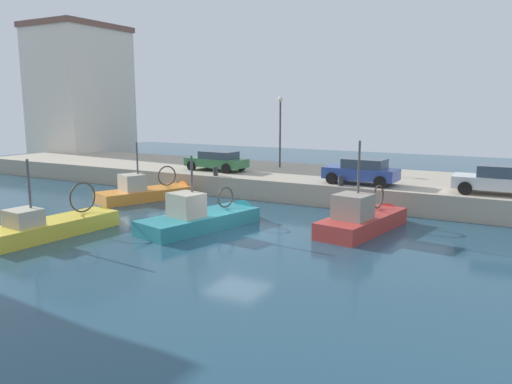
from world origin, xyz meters
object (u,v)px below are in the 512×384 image
Objects in this scene: fishing_boat_red at (365,226)px; quay_streetlamp at (280,120)px; fishing_boat_teal at (206,224)px; fishing_boat_orange at (151,197)px; parked_car_blue at (362,171)px; parked_car_white at (500,180)px; mooring_bollard_north at (216,171)px; mooring_bollard_mid at (341,181)px; fishing_boat_yellow at (59,232)px; parked_car_green at (217,160)px.

quay_streetlamp reaches higher than fishing_boat_red.
fishing_boat_orange reaches higher than fishing_boat_teal.
quay_streetlamp is at bearing -26.09° from fishing_boat_orange.
fishing_boat_orange is at bearing 59.25° from fishing_boat_teal.
parked_car_white is (0.13, -6.76, 0.00)m from parked_car_blue.
fishing_boat_orange is 11.64× the size of mooring_bollard_north.
quay_streetlamp is at bearing 48.65° from mooring_bollard_mid.
mooring_bollard_north is at bearing 30.54° from fishing_boat_teal.
parked_car_white is at bearing -54.21° from fishing_boat_teal.
fishing_boat_teal is 1.06× the size of fishing_boat_orange.
parked_car_white is at bearing -52.59° from fishing_boat_yellow.
mooring_bollard_north is (-2.08, -1.27, -0.39)m from parked_car_green.
fishing_boat_teal is 1.65× the size of parked_car_white.
fishing_boat_yellow reaches higher than mooring_bollard_north.
parked_car_blue is 0.97× the size of parked_car_white.
quay_streetlamp reaches higher than fishing_boat_yellow.
fishing_boat_teal is 1.70× the size of parked_car_blue.
parked_car_blue reaches higher than mooring_bollard_north.
parked_car_white is 15.59m from mooring_bollard_north.
parked_car_green is (5.03, -1.37, 1.74)m from fishing_boat_orange.
fishing_boat_red is 11.60× the size of mooring_bollard_mid.
fishing_boat_orange is 5.49m from parked_car_green.
parked_car_blue is (4.10, -11.40, 1.79)m from fishing_boat_orange.
parked_car_blue is 7.27× the size of mooring_bollard_mid.
quay_streetlamp is (5.65, -1.58, 2.98)m from mooring_bollard_north.
parked_car_white reaches higher than parked_car_green.
fishing_boat_orange is 1.50× the size of parked_car_green.
parked_car_blue is at bearing 19.47° from fishing_boat_red.
fishing_boat_yellow is at bearing 122.30° from fishing_boat_red.
fishing_boat_teal is at bearing -48.99° from fishing_boat_yellow.
quay_streetlamp is at bearing -7.66° from fishing_boat_yellow.
parked_car_blue is (12.26, -9.44, 1.82)m from fishing_boat_yellow.
fishing_boat_yellow is 1.68× the size of parked_car_blue.
parked_car_blue is (8.11, -4.66, 1.79)m from fishing_boat_teal.
mooring_bollard_north is (6.96, 4.11, 1.35)m from fishing_boat_teal.
parked_car_green is (0.93, 10.04, -0.05)m from parked_car_blue.
mooring_bollard_mid is 9.06m from quay_streetlamp.
fishing_boat_orange reaches higher than mooring_bollard_north.
parked_car_blue is at bearing -70.23° from fishing_boat_orange.
mooring_bollard_north is 6.58m from quay_streetlamp.
fishing_boat_yellow is at bearing -166.51° from fishing_boat_orange.
parked_car_blue is 10.08m from parked_car_green.
parked_car_blue is at bearing -37.60° from fishing_boat_yellow.
fishing_boat_orange is at bearing 103.11° from parked_car_white.
mooring_bollard_mid is at bearing -74.48° from fishing_boat_orange.
quay_streetlamp is (12.61, 2.53, 4.33)m from fishing_boat_teal.
mooring_bollard_mid is (4.00, 2.59, 1.31)m from fishing_boat_red.
parked_car_green is 16.82m from parked_car_white.
parked_car_white is at bearing -88.88° from parked_car_blue.
parked_car_green is 5.25m from quay_streetlamp.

